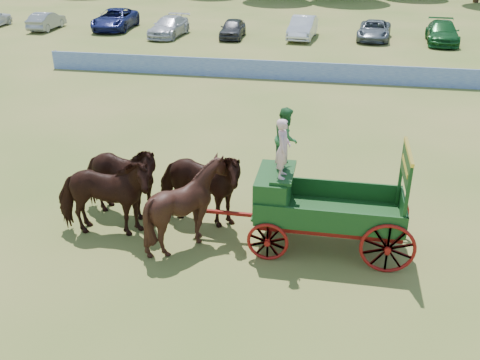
% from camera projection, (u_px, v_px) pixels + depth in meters
% --- Properties ---
extents(ground, '(160.00, 160.00, 0.00)m').
position_uv_depth(ground, '(212.00, 260.00, 14.01)').
color(ground, olive).
rests_on(ground, ground).
extents(horse_lead_left, '(2.97, 1.61, 2.40)m').
position_uv_depth(horse_lead_left, '(104.00, 197.00, 14.62)').
color(horse_lead_left, black).
rests_on(horse_lead_left, ground).
extents(horse_lead_right, '(3.02, 1.75, 2.40)m').
position_uv_depth(horse_lead_right, '(119.00, 180.00, 15.60)').
color(horse_lead_right, black).
rests_on(horse_lead_right, ground).
extents(horse_wheel_left, '(2.43, 2.22, 2.40)m').
position_uv_depth(horse_wheel_left, '(188.00, 205.00, 14.23)').
color(horse_wheel_left, black).
rests_on(horse_wheel_left, ground).
extents(horse_wheel_right, '(3.04, 1.82, 2.40)m').
position_uv_depth(horse_wheel_right, '(199.00, 187.00, 15.20)').
color(horse_wheel_right, black).
rests_on(horse_wheel_right, ground).
extents(farm_dray, '(6.00, 2.00, 3.76)m').
position_uv_depth(farm_dray, '(302.00, 189.00, 14.06)').
color(farm_dray, maroon).
rests_on(farm_dray, ground).
extents(sponsor_banner, '(26.00, 0.08, 1.05)m').
position_uv_depth(sponsor_banner, '(268.00, 70.00, 29.87)').
color(sponsor_banner, '#1E40A3').
rests_on(sponsor_banner, ground).
extents(parked_cars, '(47.80, 7.62, 1.61)m').
position_uv_depth(parked_cars, '(258.00, 27.00, 40.78)').
color(parked_cars, silver).
rests_on(parked_cars, ground).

